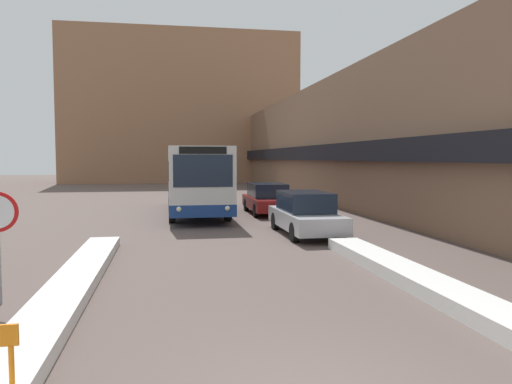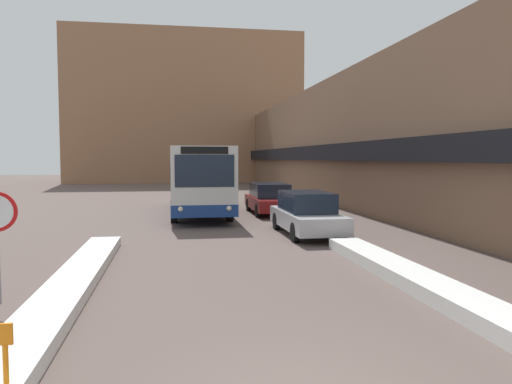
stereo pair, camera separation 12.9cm
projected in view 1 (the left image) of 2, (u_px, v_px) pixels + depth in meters
The scene contains 7 objects.
building_row_right at pixel (359, 142), 30.54m from camera, with size 5.50×60.00×7.41m.
building_backdrop_far at pixel (181, 109), 57.19m from camera, with size 26.00×8.00×16.69m.
snow_bank_left at pixel (46, 319), 8.10m from camera, with size 0.90×15.47×0.26m.
snow_bank_right at pixel (493, 316), 8.17m from camera, with size 0.90×14.33×0.31m.
city_bus at pixel (196, 178), 24.43m from camera, with size 2.64×10.77×3.22m.
parked_car_front at pixel (305, 213), 17.80m from camera, with size 1.79×4.71×1.53m.
parked_car_middle at pixel (268, 199), 24.54m from camera, with size 1.89×4.59×1.49m.
Camera 1 is at (-1.63, -5.11, 2.75)m, focal length 35.00 mm.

